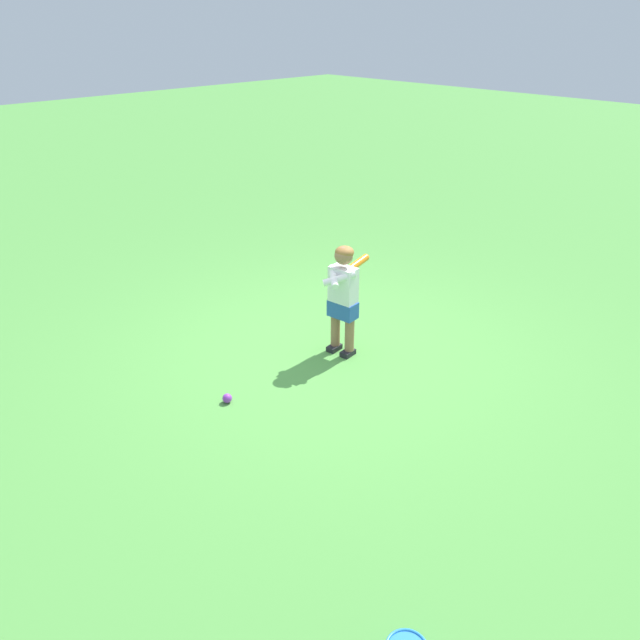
% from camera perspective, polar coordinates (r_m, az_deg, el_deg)
% --- Properties ---
extents(ground_plane, '(40.00, 40.00, 0.00)m').
position_cam_1_polar(ground_plane, '(6.08, 1.04, -2.88)').
color(ground_plane, '#519942').
extents(child_batter, '(0.33, 0.63, 1.08)m').
position_cam_1_polar(child_batter, '(5.79, 2.15, 2.72)').
color(child_batter, '#232328').
rests_on(child_batter, ground).
extents(play_ball_midfield, '(0.08, 0.08, 0.08)m').
position_cam_1_polar(play_ball_midfield, '(5.37, -8.49, -7.05)').
color(play_ball_midfield, purple).
rests_on(play_ball_midfield, ground).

